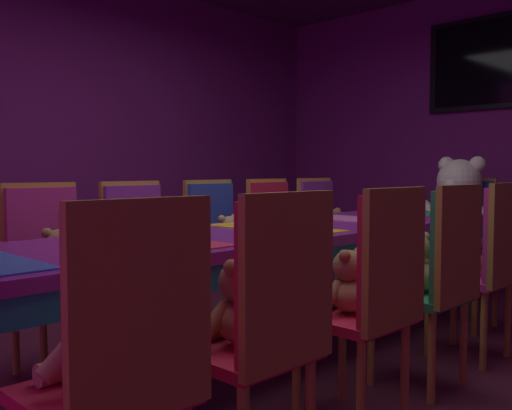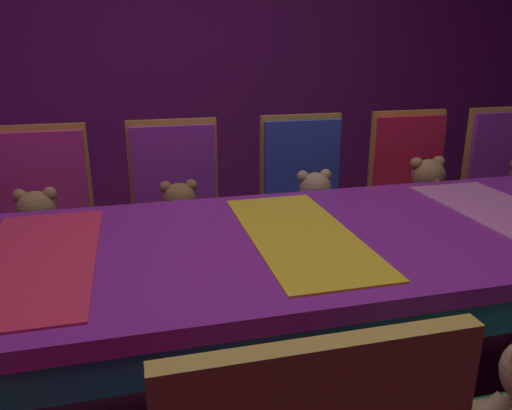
{
  "view_description": "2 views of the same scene",
  "coord_description": "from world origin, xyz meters",
  "views": [
    {
      "loc": [
        2.07,
        -2.22,
        1.05
      ],
      "look_at": [
        0.13,
        -0.26,
        0.88
      ],
      "focal_mm": 40.03,
      "sensor_mm": 36.0,
      "label": 1
    },
    {
      "loc": [
        1.37,
        -0.49,
        1.31
      ],
      "look_at": [
        -0.02,
        -0.14,
        0.84
      ],
      "focal_mm": 34.74,
      "sensor_mm": 36.0,
      "label": 2
    }
  ],
  "objects": [
    {
      "name": "wall_left",
      "position": [
        -2.6,
        0.0,
        1.4
      ],
      "size": [
        0.12,
        6.4,
        2.8
      ],
      "primitive_type": "cube",
      "color": "#721E72",
      "rests_on": "ground_plane"
    },
    {
      "name": "banquet_table",
      "position": [
        0.0,
        0.0,
        0.66
      ],
      "size": [
        0.9,
        3.63,
        0.75
      ],
      "color": "purple",
      "rests_on": "ground_plane"
    },
    {
      "name": "chair_left_1",
      "position": [
        -0.8,
        -0.88,
        0.6
      ],
      "size": [
        0.42,
        0.41,
        0.98
      ],
      "color": "#CC338C",
      "rests_on": "ground_plane"
    },
    {
      "name": "teddy_left_1",
      "position": [
        -0.66,
        -0.88,
        0.59
      ],
      "size": [
        0.25,
        0.32,
        0.3
      ],
      "color": "#9E7247",
      "rests_on": "chair_left_1"
    },
    {
      "name": "chair_left_2",
      "position": [
        -0.82,
        -0.31,
        0.6
      ],
      "size": [
        0.42,
        0.41,
        0.98
      ],
      "color": "purple",
      "rests_on": "ground_plane"
    },
    {
      "name": "teddy_left_2",
      "position": [
        -0.67,
        -0.31,
        0.58
      ],
      "size": [
        0.24,
        0.31,
        0.29
      ],
      "color": "olive",
      "rests_on": "chair_left_2"
    },
    {
      "name": "chair_left_3",
      "position": [
        -0.83,
        0.31,
        0.6
      ],
      "size": [
        0.42,
        0.41,
        0.98
      ],
      "color": "#2D47B2",
      "rests_on": "ground_plane"
    },
    {
      "name": "teddy_left_3",
      "position": [
        -0.68,
        0.31,
        0.59
      ],
      "size": [
        0.24,
        0.32,
        0.3
      ],
      "color": "tan",
      "rests_on": "chair_left_3"
    },
    {
      "name": "chair_left_4",
      "position": [
        -0.83,
        0.9,
        0.6
      ],
      "size": [
        0.42,
        0.41,
        0.98
      ],
      "color": "red",
      "rests_on": "ground_plane"
    },
    {
      "name": "teddy_left_4",
      "position": [
        -0.68,
        0.9,
        0.6
      ],
      "size": [
        0.27,
        0.35,
        0.33
      ],
      "color": "#9E7247",
      "rests_on": "chair_left_4"
    },
    {
      "name": "chair_left_5",
      "position": [
        -0.83,
        1.46,
        0.6
      ],
      "size": [
        0.42,
        0.41,
        0.98
      ],
      "color": "purple",
      "rests_on": "ground_plane"
    }
  ]
}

